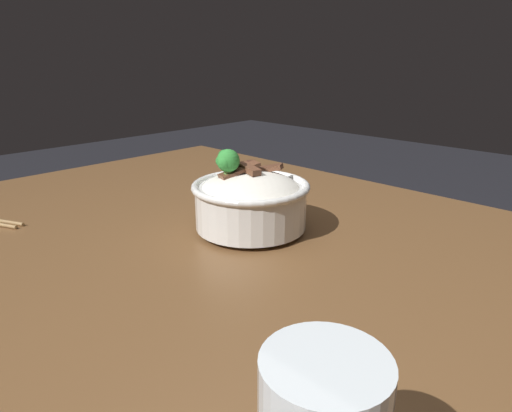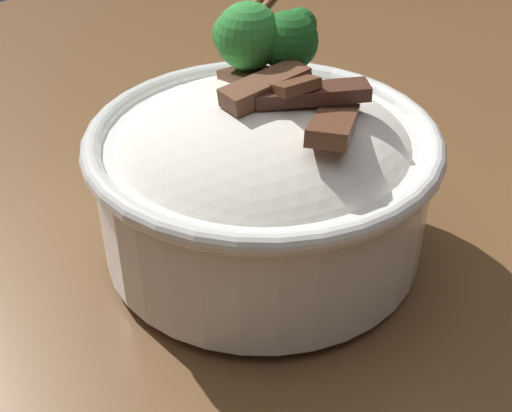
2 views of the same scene
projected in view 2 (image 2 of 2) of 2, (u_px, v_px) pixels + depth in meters
The scene contains 2 objects.
dining_table at pixel (108, 387), 0.46m from camera, with size 1.55×1.00×0.76m.
rice_bowl at pixel (263, 170), 0.40m from camera, with size 0.21×0.21×0.15m.
Camera 2 is at (-0.16, -0.28, 1.03)m, focal length 47.12 mm.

